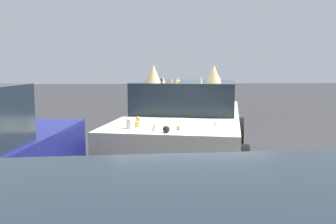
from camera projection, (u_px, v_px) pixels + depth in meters
The scene contains 2 objects.
ground_plane at pixel (185, 163), 6.76m from camera, with size 60.00×60.00×0.00m, color #2D2D30.
art_car_decorated at pixel (186, 122), 6.73m from camera, with size 4.77×2.87×1.71m.
Camera 1 is at (-6.56, 0.86, 1.69)m, focal length 41.12 mm.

